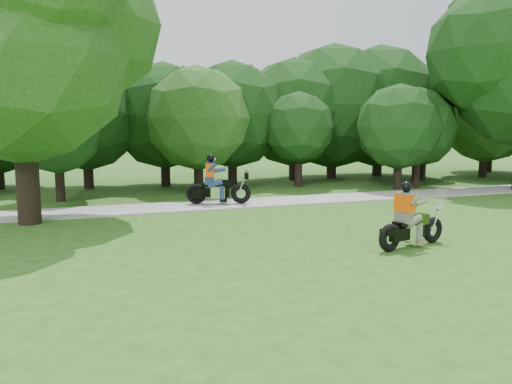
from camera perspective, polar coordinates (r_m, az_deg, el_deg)
ground at (r=13.92m, az=21.64°, el=-5.40°), size 100.00×100.00×0.00m
walkway at (r=20.47m, az=6.68°, el=-0.85°), size 60.00×2.20×0.06m
tree_line at (r=26.82m, az=2.30°, el=8.95°), size 40.10×11.68×7.79m
big_tree_west at (r=17.24m, az=-25.49°, el=16.05°), size 8.64×6.56×9.96m
chopper_motorcycle at (r=12.87m, az=17.12°, el=-3.43°), size 2.30×0.97×1.67m
touring_motorcycle at (r=18.98m, az=-4.76°, el=0.70°), size 2.42×1.25×1.89m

